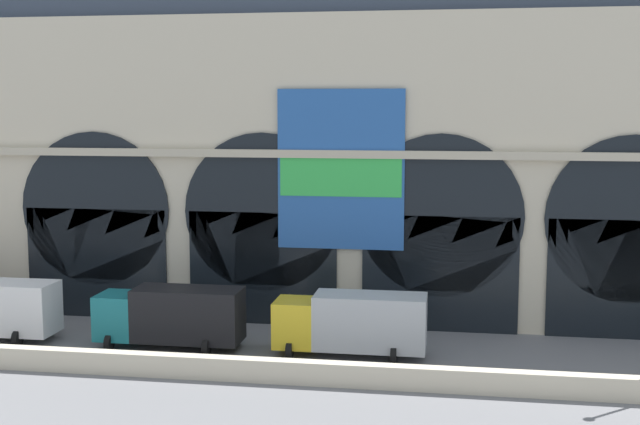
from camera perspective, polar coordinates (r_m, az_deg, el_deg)
ground_plane at (r=43.13m, az=1.14°, el=-9.40°), size 200.00×200.00×0.00m
quay_parapet_wall at (r=38.25m, az=0.05°, el=-10.78°), size 90.00×0.70×1.04m
station_building at (r=49.08m, az=2.48°, el=4.44°), size 51.60×5.97×20.39m
box_truck_midwest at (r=44.16m, az=-9.98°, el=-6.83°), size 7.50×2.91×3.12m
box_truck_center at (r=42.15m, az=2.18°, el=-7.40°), size 7.50×2.91×3.12m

